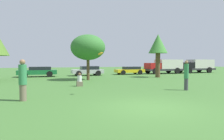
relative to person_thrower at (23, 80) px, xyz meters
name	(u,v)px	position (x,y,z in m)	size (l,w,h in m)	color
ground_plane	(149,107)	(4.95, -3.16, -1.00)	(120.00, 120.00, 0.00)	#3D6B2D
person_thrower	(23,80)	(0.00, 0.00, 0.00)	(0.37, 0.37, 1.97)	#726651
person_catcher	(186,75)	(9.71, 0.31, 0.00)	(0.29, 0.29, 1.93)	#3F3F47
frisbee	(100,54)	(3.92, 0.34, 1.30)	(0.31, 0.28, 0.19)	orange
bystander_sitting	(80,81)	(3.53, 4.71, -0.58)	(0.44, 0.37, 1.03)	#726651
tree_1	(88,48)	(5.27, 9.58, 2.30)	(3.49, 3.49, 4.61)	brown
tree_2	(158,45)	(13.90, 10.26, 2.82)	(2.24, 2.24, 5.13)	brown
parked_car_green	(38,71)	(0.37, 15.89, -0.32)	(4.59, 1.99, 1.25)	#196633
parked_car_silver	(88,70)	(6.66, 15.97, -0.32)	(4.15, 2.08, 1.27)	#B2B2B7
parked_car_yellow	(130,70)	(13.07, 16.38, -0.38)	(4.28, 1.87, 1.14)	gold
delivery_truck_red	(165,66)	(19.05, 16.42, 0.23)	(6.21, 2.51, 2.21)	#2D2D33
delivery_truck_black	(196,65)	(25.47, 16.58, 0.24)	(6.51, 2.56, 2.23)	#2D2D33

